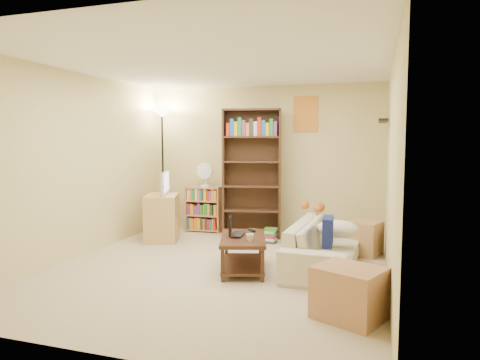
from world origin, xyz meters
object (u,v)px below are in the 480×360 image
object	(u,v)px
coffee_table	(243,249)
sofa	(325,244)
tall_bookshelf	(252,170)
end_cabinet	(349,293)
tabby_cat	(317,207)
floor_lamp	(162,133)
tv_stand	(162,217)
mug	(250,238)
side_table	(364,238)
laptop	(241,235)
desk_fan	(205,174)
short_bookshelf	(204,209)
television	(161,183)

from	to	relation	value
coffee_table	sofa	bearing A→B (deg)	11.18
tall_bookshelf	end_cabinet	world-z (taller)	tall_bookshelf
tabby_cat	tall_bookshelf	world-z (taller)	tall_bookshelf
floor_lamp	tv_stand	bearing A→B (deg)	-63.81
sofa	mug	xyz separation A→B (m)	(-0.79, -0.70, 0.19)
tv_stand	floor_lamp	size ratio (longest dim) A/B	0.34
side_table	tv_stand	bearing A→B (deg)	-178.78
coffee_table	end_cabinet	xyz separation A→B (m)	(1.32, -1.06, -0.04)
tall_bookshelf	tv_stand	bearing A→B (deg)	-165.06
floor_lamp	sofa	bearing A→B (deg)	-24.72
mug	end_cabinet	size ratio (longest dim) A/B	0.18
coffee_table	laptop	bearing A→B (deg)	111.03
tv_stand	side_table	distance (m)	3.11
tabby_cat	side_table	distance (m)	0.78
tv_stand	tabby_cat	bearing A→B (deg)	-18.23
sofa	tv_stand	world-z (taller)	tv_stand
coffee_table	desk_fan	bearing A→B (deg)	107.20
tv_stand	floor_lamp	distance (m)	1.56
laptop	short_bookshelf	size ratio (longest dim) A/B	0.47
laptop	floor_lamp	size ratio (longest dim) A/B	0.17
mug	short_bookshelf	xyz separation A→B (m)	(-1.49, 2.18, -0.07)
tabby_cat	floor_lamp	size ratio (longest dim) A/B	0.21
tv_stand	mug	bearing A→B (deg)	-56.36
laptop	tv_stand	xyz separation A→B (m)	(-1.68, 1.12, -0.07)
coffee_table	mug	bearing A→B (deg)	-71.05
short_bookshelf	floor_lamp	world-z (taller)	floor_lamp
television	coffee_table	bearing A→B (deg)	-144.17
tall_bookshelf	floor_lamp	distance (m)	1.76
laptop	sofa	bearing A→B (deg)	-73.11
short_bookshelf	tall_bookshelf	bearing A→B (deg)	-13.29
laptop	side_table	distance (m)	1.86
tv_stand	desk_fan	distance (m)	1.10
television	desk_fan	bearing A→B (deg)	-48.74
floor_lamp	desk_fan	bearing A→B (deg)	4.74
sofa	short_bookshelf	world-z (taller)	short_bookshelf
side_table	coffee_table	bearing A→B (deg)	-138.46
sofa	desk_fan	distance (m)	2.76
tv_stand	end_cabinet	distance (m)	3.77
tabby_cat	side_table	xyz separation A→B (m)	(0.67, -0.01, -0.40)
tv_stand	side_table	bearing A→B (deg)	-18.90
tall_bookshelf	side_table	world-z (taller)	tall_bookshelf
desk_fan	tabby_cat	bearing A→B (deg)	-19.01
mug	short_bookshelf	bearing A→B (deg)	124.25
sofa	tabby_cat	distance (m)	0.86
tabby_cat	floor_lamp	distance (m)	3.05
tabby_cat	laptop	bearing A→B (deg)	-122.23
sofa	television	distance (m)	2.81
mug	coffee_table	bearing A→B (deg)	125.54
tabby_cat	tall_bookshelf	distance (m)	1.35
coffee_table	laptop	distance (m)	0.17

